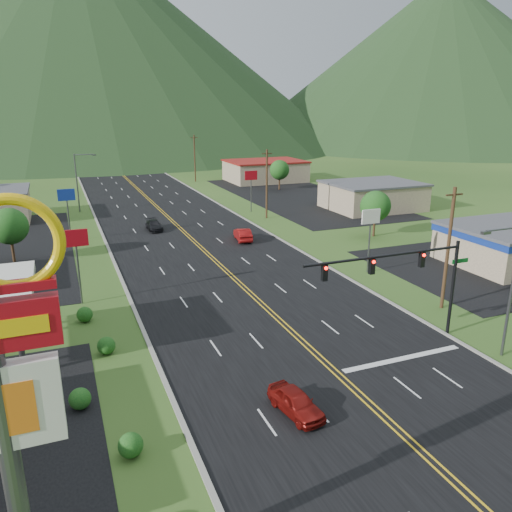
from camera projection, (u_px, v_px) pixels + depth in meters
name	position (u px, v px, depth m)	size (l,w,h in m)	color
traffic_signal	(409.00, 271.00, 33.56)	(13.10, 0.43, 7.00)	black
streetlight_east	(509.00, 283.00, 31.73)	(3.28, 0.25, 9.00)	#59595E
streetlight_west	(79.00, 179.00, 76.91)	(3.28, 0.25, 9.00)	#59595E
building_east_mid	(373.00, 195.00, 80.00)	(14.40, 11.40, 4.30)	#CAB18C
building_east_far	(265.00, 171.00, 109.65)	(16.40, 12.40, 4.50)	#CAB18C
pole_sign_west_a	(76.00, 246.00, 40.57)	(2.00, 0.18, 6.40)	#59595E
pole_sign_west_b	(67.00, 200.00, 60.12)	(2.00, 0.18, 6.40)	#59595E
pole_sign_east_a	(371.00, 223.00, 48.41)	(2.00, 0.18, 6.40)	#59595E
pole_sign_east_b	(251.00, 180.00, 76.84)	(2.00, 0.18, 6.40)	#59595E
tree_west_a	(9.00, 226.00, 52.10)	(3.84, 3.84, 5.82)	#382314
tree_east_a	(375.00, 206.00, 62.61)	(3.84, 3.84, 5.82)	#382314
tree_east_b	(279.00, 170.00, 97.80)	(3.84, 3.84, 5.82)	#382314
utility_pole_a	(448.00, 248.00, 39.68)	(1.60, 0.28, 10.00)	#382314
utility_pole_b	(267.00, 183.00, 72.56)	(1.60, 0.28, 10.00)	#382314
utility_pole_c	(195.00, 158.00, 108.10)	(1.60, 0.28, 10.00)	#382314
utility_pole_d	(158.00, 145.00, 143.65)	(1.60, 0.28, 10.00)	#382314
mountain_n	(79.00, 38.00, 203.57)	(220.00, 220.00, 85.00)	#183518
mountain_ne	(440.00, 61.00, 219.43)	(180.00, 180.00, 70.00)	#183518
car_red_near	(296.00, 403.00, 26.82)	(1.56, 3.88, 1.32)	maroon
car_dark_mid	(154.00, 226.00, 66.49)	(1.79, 4.40, 1.28)	black
car_red_far	(243.00, 235.00, 61.39)	(1.60, 4.59, 1.51)	#9B1011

